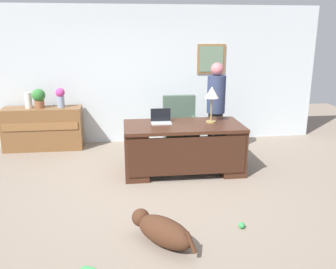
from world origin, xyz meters
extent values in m
plane|color=gray|center=(0.00, 0.00, 0.00)|extent=(12.00, 12.00, 0.00)
cube|color=silver|center=(0.00, 2.60, 1.35)|extent=(7.00, 0.12, 2.70)
cube|color=olive|center=(1.30, 2.52, 1.67)|extent=(0.57, 0.03, 0.58)
cube|color=slate|center=(1.30, 2.50, 1.67)|extent=(0.49, 0.01, 0.50)
cube|color=#422316|center=(0.45, 0.75, 0.76)|extent=(1.86, 0.93, 0.05)
cube|color=#422316|center=(-0.30, 0.75, 0.37)|extent=(0.36, 0.87, 0.73)
cube|color=#422316|center=(1.20, 0.75, 0.37)|extent=(0.36, 0.87, 0.73)
cube|color=#381E13|center=(0.45, 0.31, 0.40)|extent=(1.76, 0.04, 0.59)
cube|color=brown|center=(-2.02, 2.25, 0.40)|extent=(1.47, 0.48, 0.81)
cube|color=brown|center=(-2.02, 2.00, 0.50)|extent=(1.37, 0.02, 0.14)
cube|color=#475B4C|center=(0.55, 1.62, 0.37)|extent=(0.60, 0.58, 0.18)
cylinder|color=black|center=(0.55, 1.62, 0.14)|extent=(0.10, 0.10, 0.28)
cylinder|color=black|center=(0.55, 1.62, 0.03)|extent=(0.52, 0.52, 0.05)
cube|color=#475B4C|center=(0.55, 1.86, 0.76)|extent=(0.60, 0.12, 0.60)
cube|color=#475B4C|center=(0.29, 1.62, 0.57)|extent=(0.08, 0.50, 0.22)
cube|color=#475B4C|center=(0.81, 1.62, 0.57)|extent=(0.08, 0.50, 0.22)
cylinder|color=#262323|center=(1.15, 1.44, 0.40)|extent=(0.26, 0.26, 0.81)
cylinder|color=navy|center=(1.15, 1.44, 1.13)|extent=(0.32, 0.32, 0.65)
sphere|color=#BA666C|center=(1.15, 1.44, 1.57)|extent=(0.22, 0.22, 0.22)
ellipsoid|color=#472819|center=(-0.08, -1.34, 0.15)|extent=(0.70, 0.73, 0.30)
sphere|color=#472819|center=(-0.32, -1.07, 0.19)|extent=(0.20, 0.20, 0.20)
cylinder|color=#472819|center=(0.15, -1.61, 0.17)|extent=(0.13, 0.14, 0.21)
cube|color=#B2B5BA|center=(0.11, 0.84, 0.79)|extent=(0.32, 0.22, 0.01)
cube|color=black|center=(0.11, 0.94, 0.90)|extent=(0.32, 0.01, 0.21)
cylinder|color=#9E8447|center=(0.92, 0.83, 0.79)|extent=(0.16, 0.16, 0.02)
cylinder|color=#9E8447|center=(0.92, 0.83, 0.99)|extent=(0.02, 0.02, 0.37)
cone|color=silver|center=(0.92, 0.83, 1.27)|extent=(0.22, 0.22, 0.18)
cylinder|color=#8B9DBB|center=(-1.65, 2.25, 0.91)|extent=(0.14, 0.14, 0.21)
sphere|color=#C53D8E|center=(-1.65, 2.25, 1.09)|extent=(0.17, 0.17, 0.17)
cylinder|color=silver|center=(-2.24, 2.25, 0.95)|extent=(0.13, 0.13, 0.29)
cylinder|color=brown|center=(-2.05, 2.25, 0.88)|extent=(0.18, 0.18, 0.14)
sphere|color=#317633|center=(-2.05, 2.25, 1.05)|extent=(0.24, 0.24, 0.24)
sphere|color=green|center=(0.83, -1.12, 0.04)|extent=(0.07, 0.07, 0.07)
ellipsoid|color=green|center=(-0.85, -1.70, 0.03)|extent=(0.16, 0.09, 0.05)
camera|label=1|loc=(-0.46, -4.70, 2.16)|focal=38.63mm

